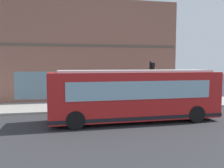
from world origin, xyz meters
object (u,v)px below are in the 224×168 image
at_px(pedestrian_near_building_entrance, 179,90).
at_px(pedestrian_near_hydrant, 140,91).
at_px(city_bus_nearside, 135,95).
at_px(pedestrian_by_light_pole, 150,91).
at_px(pedestrian_walking_along_curb, 113,95).
at_px(newspaper_vending_box, 154,96).
at_px(traffic_light_near_corner, 152,75).
at_px(fire_hydrant, 182,99).

xyz_separation_m(pedestrian_near_building_entrance, pedestrian_near_hydrant, (0.80, 3.44, -0.07)).
distance_m(city_bus_nearside, pedestrian_near_hydrant, 7.19).
bearing_deg(pedestrian_by_light_pole, pedestrian_near_building_entrance, -76.17).
xyz_separation_m(pedestrian_near_building_entrance, pedestrian_walking_along_curb, (-1.82, 6.47, -0.03)).
bearing_deg(pedestrian_near_hydrant, newspaper_vending_box, -119.57).
xyz_separation_m(traffic_light_near_corner, pedestrian_walking_along_curb, (0.43, 2.98, -1.52)).
relative_size(pedestrian_walking_along_curb, newspaper_vending_box, 1.78).
bearing_deg(pedestrian_near_hydrant, city_bus_nearside, 159.52).
xyz_separation_m(pedestrian_walking_along_curb, newspaper_vending_box, (1.99, -4.14, -0.46)).
distance_m(city_bus_nearside, pedestrian_walking_along_curb, 4.16).
bearing_deg(fire_hydrant, newspaper_vending_box, 52.03).
bearing_deg(fire_hydrant, city_bus_nearside, 129.57).
bearing_deg(pedestrian_by_light_pole, newspaper_vending_box, -37.80).
bearing_deg(city_bus_nearside, pedestrian_walking_along_curb, 7.28).
relative_size(fire_hydrant, pedestrian_near_building_entrance, 0.45).
distance_m(city_bus_nearside, newspaper_vending_box, 7.15).
xyz_separation_m(city_bus_nearside, fire_hydrant, (4.59, -5.55, -1.04)).
distance_m(pedestrian_near_building_entrance, pedestrian_walking_along_curb, 6.72).
xyz_separation_m(traffic_light_near_corner, pedestrian_near_building_entrance, (2.24, -3.49, -1.49)).
relative_size(pedestrian_by_light_pole, newspaper_vending_box, 1.95).
relative_size(fire_hydrant, pedestrian_near_hydrant, 0.48).
relative_size(fire_hydrant, pedestrian_by_light_pole, 0.42).
xyz_separation_m(pedestrian_near_hydrant, pedestrian_by_light_pole, (-1.55, -0.39, 0.13)).
relative_size(pedestrian_near_building_entrance, pedestrian_near_hydrant, 1.07).
bearing_deg(fire_hydrant, pedestrian_walking_along_curb, 94.57).
xyz_separation_m(pedestrian_near_hydrant, newspaper_vending_box, (-0.63, -1.11, -0.43)).
bearing_deg(pedestrian_walking_along_curb, city_bus_nearside, -172.72).
relative_size(pedestrian_walking_along_curb, pedestrian_by_light_pole, 0.91).
relative_size(pedestrian_near_building_entrance, newspaper_vending_box, 1.84).
relative_size(traffic_light_near_corner, pedestrian_by_light_pole, 1.99).
distance_m(traffic_light_near_corner, pedestrian_walking_along_curb, 3.38).
distance_m(pedestrian_near_hydrant, pedestrian_walking_along_curb, 4.01).
height_order(city_bus_nearside, traffic_light_near_corner, traffic_light_near_corner).
relative_size(fire_hydrant, newspaper_vending_box, 0.82).
relative_size(fire_hydrant, pedestrian_walking_along_curb, 0.46).
height_order(fire_hydrant, newspaper_vending_box, newspaper_vending_box).
distance_m(traffic_light_near_corner, pedestrian_near_hydrant, 3.42).
height_order(city_bus_nearside, pedestrian_near_hydrant, city_bus_nearside).
bearing_deg(pedestrian_near_hydrant, pedestrian_walking_along_curb, 130.84).
xyz_separation_m(pedestrian_near_building_entrance, newspaper_vending_box, (0.18, 2.33, -0.49)).
height_order(traffic_light_near_corner, pedestrian_near_hydrant, traffic_light_near_corner).
bearing_deg(pedestrian_near_building_entrance, newspaper_vending_box, 85.69).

